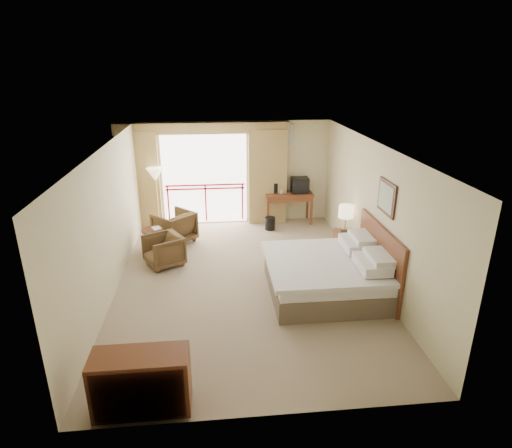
{
  "coord_description": "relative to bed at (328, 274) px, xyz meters",
  "views": [
    {
      "loc": [
        -0.56,
        -7.57,
        4.09
      ],
      "look_at": [
        0.25,
        0.4,
        1.06
      ],
      "focal_mm": 30.0,
      "sensor_mm": 36.0,
      "label": 1
    }
  ],
  "objects": [
    {
      "name": "nightstand",
      "position": [
        0.79,
        1.54,
        -0.08
      ],
      "size": [
        0.43,
        0.51,
        0.59
      ],
      "primitive_type": "cube",
      "rotation": [
        0.0,
        0.0,
        -0.04
      ],
      "color": "#592816",
      "rests_on": "floor"
    },
    {
      "name": "armchair_near",
      "position": [
        -3.18,
        1.51,
        -0.38
      ],
      "size": [
        0.99,
        0.99,
        0.67
      ],
      "primitive_type": "imported",
      "rotation": [
        0.0,
        0.0,
        -1.07
      ],
      "color": "#473119",
      "rests_on": "floor"
    },
    {
      "name": "curtain_right",
      "position": [
        -0.65,
        3.95,
        0.87
      ],
      "size": [
        1.0,
        0.26,
        2.5
      ],
      "primitive_type": "cube",
      "color": "olive",
      "rests_on": "wall_back"
    },
    {
      "name": "table_lamp",
      "position": [
        0.79,
        1.59,
        0.66
      ],
      "size": [
        0.33,
        0.33,
        0.58
      ],
      "rotation": [
        0.0,
        0.0,
        -0.02
      ],
      "color": "tan",
      "rests_on": "nightstand"
    },
    {
      "name": "hvac_vent",
      "position": [
        -0.2,
        4.07,
        1.97
      ],
      "size": [
        0.5,
        0.04,
        0.5
      ],
      "primitive_type": "cube",
      "color": "silver",
      "rests_on": "wall_back"
    },
    {
      "name": "phone",
      "position": [
        0.74,
        1.39,
        0.26
      ],
      "size": [
        0.22,
        0.19,
        0.09
      ],
      "primitive_type": "cube",
      "rotation": [
        0.0,
        0.0,
        -0.18
      ],
      "color": "black",
      "rests_on": "nightstand"
    },
    {
      "name": "framed_art",
      "position": [
        0.97,
        0.0,
        1.47
      ],
      "size": [
        0.04,
        0.72,
        0.6
      ],
      "color": "black",
      "rests_on": "wall_right"
    },
    {
      "name": "book",
      "position": [
        -3.48,
        2.22,
        0.18
      ],
      "size": [
        0.27,
        0.3,
        0.02
      ],
      "primitive_type": "imported",
      "rotation": [
        0.0,
        0.0,
        0.45
      ],
      "color": "white",
      "rests_on": "side_table"
    },
    {
      "name": "armchair_far",
      "position": [
        -3.05,
        2.77,
        -0.38
      ],
      "size": [
        1.17,
        1.17,
        0.76
      ],
      "primitive_type": "imported",
      "rotation": [
        0.0,
        0.0,
        -2.37
      ],
      "color": "#473119",
      "rests_on": "floor"
    },
    {
      "name": "bed",
      "position": [
        0.0,
        0.0,
        0.0
      ],
      "size": [
        2.13,
        2.06,
        0.97
      ],
      "color": "brown",
      "rests_on": "floor"
    },
    {
      "name": "cup",
      "position": [
        -0.29,
        3.81,
        0.5
      ],
      "size": [
        0.09,
        0.09,
        0.1
      ],
      "primitive_type": "cylinder",
      "rotation": [
        0.0,
        0.0,
        0.3
      ],
      "color": "white",
      "rests_on": "desk"
    },
    {
      "name": "balcony_door",
      "position": [
        -2.3,
        4.08,
        0.82
      ],
      "size": [
        2.4,
        0.0,
        2.4
      ],
      "primitive_type": "plane",
      "rotation": [
        1.57,
        0.0,
        0.0
      ],
      "color": "white",
      "rests_on": "wall_back"
    },
    {
      "name": "tv",
      "position": [
        0.21,
        3.85,
        0.66
      ],
      "size": [
        0.45,
        0.36,
        0.41
      ],
      "rotation": [
        0.0,
        0.0,
        -0.23
      ],
      "color": "black",
      "rests_on": "desk"
    },
    {
      "name": "balcony_railing",
      "position": [
        -2.3,
        4.06,
        0.44
      ],
      "size": [
        2.09,
        0.03,
        1.02
      ],
      "color": "red",
      "rests_on": "wall_back"
    },
    {
      "name": "ceiling",
      "position": [
        -1.5,
        0.6,
        2.32
      ],
      "size": [
        7.0,
        7.0,
        0.0
      ],
      "primitive_type": "plane",
      "rotation": [
        3.14,
        0.0,
        0.0
      ],
      "color": "white",
      "rests_on": "wall_back"
    },
    {
      "name": "coffee_maker",
      "position": [
        -0.44,
        3.86,
        0.59
      ],
      "size": [
        0.14,
        0.14,
        0.28
      ],
      "primitive_type": "cylinder",
      "rotation": [
        0.0,
        0.0,
        -0.11
      ],
      "color": "black",
      "rests_on": "desk"
    },
    {
      "name": "wall_back",
      "position": [
        -1.5,
        4.1,
        0.97
      ],
      "size": [
        5.0,
        0.0,
        5.0
      ],
      "primitive_type": "plane",
      "rotation": [
        1.57,
        0.0,
        0.0
      ],
      "color": "beige",
      "rests_on": "ground"
    },
    {
      "name": "wall_front",
      "position": [
        -1.5,
        -2.9,
        0.97
      ],
      "size": [
        5.0,
        0.0,
        5.0
      ],
      "primitive_type": "plane",
      "rotation": [
        -1.57,
        0.0,
        0.0
      ],
      "color": "beige",
      "rests_on": "ground"
    },
    {
      "name": "floor_lamp",
      "position": [
        -3.52,
        3.66,
        1.03
      ],
      "size": [
        0.42,
        0.42,
        1.64
      ],
      "rotation": [
        0.0,
        0.0,
        -0.04
      ],
      "color": "tan",
      "rests_on": "floor"
    },
    {
      "name": "floor",
      "position": [
        -1.5,
        0.6,
        -0.38
      ],
      "size": [
        7.0,
        7.0,
        0.0
      ],
      "primitive_type": "plane",
      "color": "gray",
      "rests_on": "ground"
    },
    {
      "name": "headboard",
      "position": [
        0.96,
        0.0,
        0.27
      ],
      "size": [
        0.06,
        2.1,
        1.3
      ],
      "primitive_type": "cube",
      "color": "#592816",
      "rests_on": "wall_right"
    },
    {
      "name": "desk",
      "position": [
        -0.09,
        3.91,
        0.27
      ],
      "size": [
        1.27,
        0.62,
        0.83
      ],
      "rotation": [
        0.0,
        0.0,
        0.07
      ],
      "color": "#592816",
      "rests_on": "floor"
    },
    {
      "name": "side_table",
      "position": [
        -3.48,
        2.22,
        -0.0
      ],
      "size": [
        0.5,
        0.5,
        0.55
      ],
      "rotation": [
        0.0,
        0.0,
        0.35
      ],
      "color": "black",
      "rests_on": "floor"
    },
    {
      "name": "curtain_left",
      "position": [
        -3.95,
        3.95,
        0.87
      ],
      "size": [
        1.0,
        0.26,
        2.5
      ],
      "primitive_type": "cube",
      "color": "olive",
      "rests_on": "wall_back"
    },
    {
      "name": "dresser",
      "position": [
        -3.04,
        -2.6,
        0.02
      ],
      "size": [
        1.19,
        0.51,
        0.79
      ],
      "rotation": [
        0.0,
        0.0,
        -0.01
      ],
      "color": "#592816",
      "rests_on": "floor"
    },
    {
      "name": "wall_right",
      "position": [
        1.0,
        0.6,
        0.97
      ],
      "size": [
        0.0,
        7.0,
        7.0
      ],
      "primitive_type": "plane",
      "rotation": [
        1.57,
        0.0,
        -1.57
      ],
      "color": "beige",
      "rests_on": "ground"
    },
    {
      "name": "wall_left",
      "position": [
        -4.0,
        0.6,
        0.97
      ],
      "size": [
        0.0,
        7.0,
        7.0
      ],
      "primitive_type": "plane",
      "rotation": [
        1.57,
        0.0,
        1.57
      ],
      "color": "beige",
      "rests_on": "ground"
    },
    {
      "name": "wastebasket",
      "position": [
        -0.64,
        3.35,
        -0.21
      ],
      "size": [
        0.29,
        0.29,
        0.33
      ],
      "primitive_type": "cylinder",
      "rotation": [
        0.0,
        0.0,
        -0.11
      ],
      "color": "black",
      "rests_on": "floor"
    },
    {
      "name": "valance",
      "position": [
        -2.3,
        3.98,
        2.17
      ],
      "size": [
        4.4,
        0.22,
        0.28
      ],
      "primitive_type": "cube",
      "color": "olive",
      "rests_on": "wall_back"
    }
  ]
}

